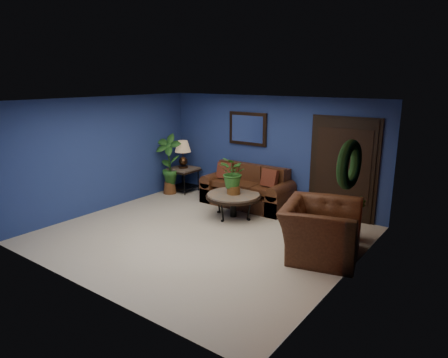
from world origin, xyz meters
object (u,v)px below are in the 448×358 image
Objects in this scene: table_lamp at (183,151)px; side_chair at (267,187)px; coffee_table at (233,196)px; end_table at (183,173)px; sofa at (248,192)px; armchair at (321,230)px.

side_chair is (2.47, 0.06, -0.57)m from table_lamp.
end_table is at bearing 158.76° from coffee_table.
sofa is 2.39× the size of side_chair.
end_table is 2.47m from side_chair.
sofa is 0.51m from side_chair.
table_lamp reaches higher than sofa.
sofa is 0.91m from coffee_table.
coffee_table is (0.19, -0.88, 0.14)m from sofa.
table_lamp is 0.50× the size of armchair.
end_table reaches higher than coffee_table.
sofa is at bearing 0.83° from table_lamp.
side_chair is at bearing 4.19° from sofa.
armchair reaches higher than coffee_table.
sofa is at bearing 42.70° from armchair.
end_table is (-1.99, -0.03, 0.17)m from sofa.
side_chair is (0.29, 0.91, 0.05)m from coffee_table.
table_lamp is 2.54m from side_chair.
side_chair is at bearing 36.21° from armchair.
table_lamp is (-1.99, -0.03, 0.76)m from sofa.
coffee_table is 2.35m from end_table.
sofa is 3.07× the size of end_table.
end_table is at bearing -179.17° from sofa.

